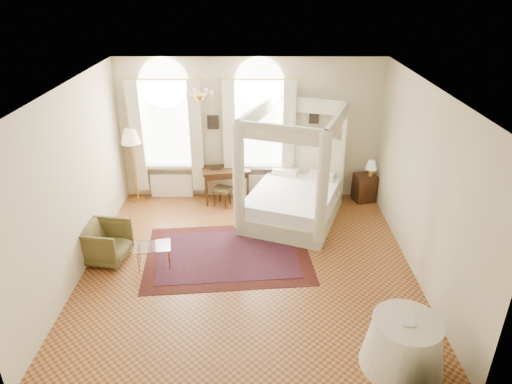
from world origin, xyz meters
TOP-DOWN VIEW (x-y plane):
  - ground at (0.00, 0.00)m, footprint 6.00×6.00m
  - room_walls at (0.00, 0.00)m, footprint 6.00×6.00m
  - window_left at (-1.90, 2.87)m, footprint 1.62×0.27m
  - window_right at (0.20, 2.87)m, footprint 1.62×0.27m
  - chandelier at (-0.90, 1.20)m, footprint 0.51×0.45m
  - wall_pictures at (0.09, 2.97)m, footprint 2.54×0.03m
  - canopy_bed at (0.93, 1.78)m, footprint 2.49×2.74m
  - nightstand at (2.70, 2.70)m, footprint 0.55×0.52m
  - nightstand_lamp at (2.79, 2.65)m, footprint 0.26×0.26m
  - writing_desk at (-0.57, 2.70)m, footprint 1.18×0.75m
  - laptop at (-0.82, 2.71)m, footprint 0.34×0.27m
  - stool at (-0.66, 2.44)m, footprint 0.49×0.49m
  - armchair at (-2.69, 0.18)m, footprint 0.93×0.91m
  - coffee_table at (-1.74, -0.02)m, footprint 0.70×0.55m
  - floor_lamp at (-2.70, 2.70)m, footprint 0.46×0.46m
  - oriental_rug at (-0.40, 0.34)m, footprint 3.33×2.54m
  - side_table at (2.16, -2.40)m, footprint 1.14×1.14m
  - book at (2.05, -2.38)m, footprint 0.20×0.26m

SIDE VIEW (x-z plane):
  - ground at x=0.00m, z-range 0.00..0.00m
  - oriental_rug at x=-0.40m, z-range 0.00..0.01m
  - nightstand at x=2.70m, z-range 0.00..0.66m
  - stool at x=-0.66m, z-range 0.14..0.58m
  - armchair at x=-2.69m, z-range 0.00..0.74m
  - side_table at x=2.16m, z-range -0.01..0.77m
  - coffee_table at x=-1.74m, z-range 0.17..0.60m
  - canopy_bed at x=0.93m, z-range -0.67..1.79m
  - writing_desk at x=-0.57m, z-range 0.29..1.11m
  - book at x=2.05m, z-range 0.78..0.80m
  - laptop at x=-0.82m, z-range 0.82..0.84m
  - nightstand_lamp at x=2.79m, z-range 0.72..1.09m
  - window_left at x=-1.90m, z-range -0.16..3.13m
  - window_right at x=0.20m, z-range -0.16..3.13m
  - floor_lamp at x=-2.70m, z-range 0.63..2.41m
  - wall_pictures at x=0.09m, z-range 1.70..2.09m
  - room_walls at x=0.00m, z-range -1.02..4.98m
  - chandelier at x=-0.90m, z-range 2.66..3.16m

